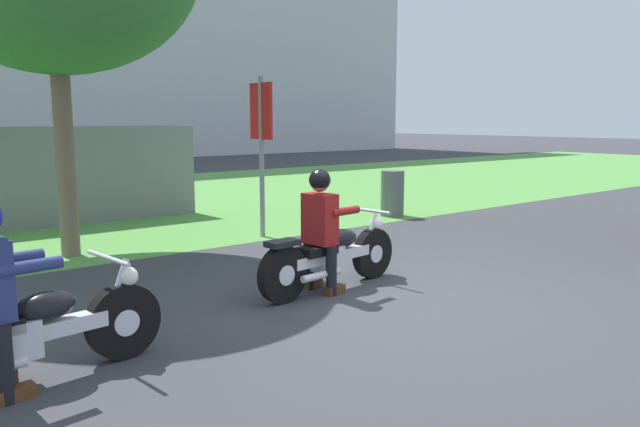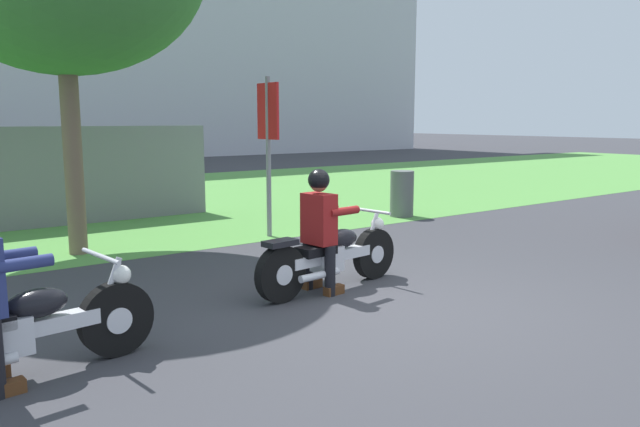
{
  "view_description": "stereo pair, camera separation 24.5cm",
  "coord_description": "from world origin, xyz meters",
  "px_view_note": "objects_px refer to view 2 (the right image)",
  "views": [
    {
      "loc": [
        -4.47,
        -4.24,
        1.91
      ],
      "look_at": [
        -0.17,
        1.15,
        0.85
      ],
      "focal_mm": 34.19,
      "sensor_mm": 36.0,
      "label": 1
    },
    {
      "loc": [
        -4.27,
        -4.39,
        1.91
      ],
      "look_at": [
        -0.17,
        1.15,
        0.85
      ],
      "focal_mm": 34.19,
      "sensor_mm": 36.0,
      "label": 2
    }
  ],
  "objects_px": {
    "rider_lead": "(320,221)",
    "trash_can": "(402,194)",
    "sign_banner": "(268,132)",
    "motorcycle_lead": "(331,257)",
    "motorcycle_follow": "(15,333)"
  },
  "relations": [
    {
      "from": "motorcycle_follow",
      "to": "trash_can",
      "type": "distance_m",
      "value": 8.71
    },
    {
      "from": "motorcycle_lead",
      "to": "rider_lead",
      "type": "xyz_separation_m",
      "value": [
        -0.17,
        -0.02,
        0.43
      ]
    },
    {
      "from": "motorcycle_lead",
      "to": "rider_lead",
      "type": "bearing_deg",
      "value": 179.12
    },
    {
      "from": "motorcycle_lead",
      "to": "motorcycle_follow",
      "type": "bearing_deg",
      "value": -176.28
    },
    {
      "from": "rider_lead",
      "to": "motorcycle_follow",
      "type": "height_order",
      "value": "rider_lead"
    },
    {
      "from": "motorcycle_lead",
      "to": "trash_can",
      "type": "relative_size",
      "value": 2.26
    },
    {
      "from": "rider_lead",
      "to": "trash_can",
      "type": "relative_size",
      "value": 1.51
    },
    {
      "from": "trash_can",
      "to": "sign_banner",
      "type": "height_order",
      "value": "sign_banner"
    },
    {
      "from": "trash_can",
      "to": "sign_banner",
      "type": "bearing_deg",
      "value": -176.03
    },
    {
      "from": "motorcycle_lead",
      "to": "sign_banner",
      "type": "distance_m",
      "value": 3.61
    },
    {
      "from": "motorcycle_follow",
      "to": "sign_banner",
      "type": "relative_size",
      "value": 0.83
    },
    {
      "from": "rider_lead",
      "to": "motorcycle_follow",
      "type": "xyz_separation_m",
      "value": [
        -3.2,
        -0.59,
        -0.42
      ]
    },
    {
      "from": "trash_can",
      "to": "sign_banner",
      "type": "xyz_separation_m",
      "value": [
        -3.24,
        -0.22,
        1.27
      ]
    },
    {
      "from": "rider_lead",
      "to": "sign_banner",
      "type": "relative_size",
      "value": 0.53
    },
    {
      "from": "trash_can",
      "to": "sign_banner",
      "type": "distance_m",
      "value": 3.49
    }
  ]
}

